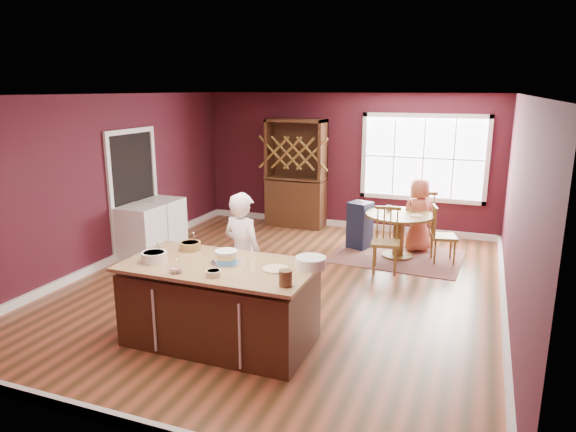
# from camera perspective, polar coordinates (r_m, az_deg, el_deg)

# --- Properties ---
(room_shell) EXTENTS (7.00, 7.00, 7.00)m
(room_shell) POSITION_cam_1_polar(r_m,az_deg,el_deg) (7.12, -0.60, 2.42)
(room_shell) COLOR brown
(room_shell) RESTS_ON ground
(window) EXTENTS (2.36, 0.10, 1.66)m
(window) POSITION_cam_1_polar(r_m,az_deg,el_deg) (10.10, 14.81, 6.26)
(window) COLOR white
(window) RESTS_ON room_shell
(doorway) EXTENTS (0.08, 1.26, 2.13)m
(doorway) POSITION_cam_1_polar(r_m,az_deg,el_deg) (9.16, -16.72, 2.36)
(doorway) COLOR white
(doorway) RESTS_ON room_shell
(kitchen_island) EXTENTS (2.10, 1.10, 0.92)m
(kitchen_island) POSITION_cam_1_polar(r_m,az_deg,el_deg) (5.83, -7.55, -9.79)
(kitchen_island) COLOR #402C11
(kitchen_island) RESTS_ON ground
(dining_table) EXTENTS (1.13, 1.13, 0.75)m
(dining_table) POSITION_cam_1_polar(r_m,az_deg,el_deg) (8.80, 12.24, -1.12)
(dining_table) COLOR brown
(dining_table) RESTS_ON ground
(baker) EXTENTS (0.66, 0.52, 1.57)m
(baker) POSITION_cam_1_polar(r_m,az_deg,el_deg) (6.37, -5.03, -4.31)
(baker) COLOR white
(baker) RESTS_ON ground
(layer_cake) EXTENTS (0.35, 0.35, 0.14)m
(layer_cake) POSITION_cam_1_polar(r_m,az_deg,el_deg) (5.66, -6.87, -4.53)
(layer_cake) COLOR silver
(layer_cake) RESTS_ON kitchen_island
(bowl_blue) EXTENTS (0.28, 0.28, 0.11)m
(bowl_blue) POSITION_cam_1_polar(r_m,az_deg,el_deg) (5.86, -14.65, -4.41)
(bowl_blue) COLOR white
(bowl_blue) RESTS_ON kitchen_island
(bowl_yellow) EXTENTS (0.25, 0.25, 0.09)m
(bowl_yellow) POSITION_cam_1_polar(r_m,az_deg,el_deg) (6.19, -10.79, -3.29)
(bowl_yellow) COLOR tan
(bowl_yellow) RESTS_ON kitchen_island
(bowl_pink) EXTENTS (0.13, 0.13, 0.05)m
(bowl_pink) POSITION_cam_1_polar(r_m,az_deg,el_deg) (5.47, -12.36, -5.95)
(bowl_pink) COLOR white
(bowl_pink) RESTS_ON kitchen_island
(bowl_olive) EXTENTS (0.16, 0.16, 0.06)m
(bowl_olive) POSITION_cam_1_polar(r_m,az_deg,el_deg) (5.31, -8.27, -6.31)
(bowl_olive) COLOR beige
(bowl_olive) RESTS_ON kitchen_island
(drinking_glass) EXTENTS (0.07, 0.07, 0.14)m
(drinking_glass) POSITION_cam_1_polar(r_m,az_deg,el_deg) (5.38, -4.67, -5.49)
(drinking_glass) COLOR white
(drinking_glass) RESTS_ON kitchen_island
(dinner_plate) EXTENTS (0.28, 0.28, 0.02)m
(dinner_plate) POSITION_cam_1_polar(r_m,az_deg,el_deg) (5.44, -1.41, -5.91)
(dinner_plate) COLOR beige
(dinner_plate) RESTS_ON kitchen_island
(white_tub) EXTENTS (0.33, 0.33, 0.11)m
(white_tub) POSITION_cam_1_polar(r_m,az_deg,el_deg) (5.50, 2.54, -5.15)
(white_tub) COLOR silver
(white_tub) RESTS_ON kitchen_island
(stoneware_crock) EXTENTS (0.13, 0.13, 0.16)m
(stoneware_crock) POSITION_cam_1_polar(r_m,az_deg,el_deg) (4.99, -0.28, -6.91)
(stoneware_crock) COLOR #453620
(stoneware_crock) RESTS_ON kitchen_island
(rug) EXTENTS (2.16, 1.71, 0.01)m
(rug) POSITION_cam_1_polar(r_m,az_deg,el_deg) (8.95, 12.07, -4.39)
(rug) COLOR brown
(rug) RESTS_ON ground
(chair_east) EXTENTS (0.47, 0.49, 0.96)m
(chair_east) POSITION_cam_1_polar(r_m,az_deg,el_deg) (8.72, 16.95, -1.92)
(chair_east) COLOR brown
(chair_east) RESTS_ON ground
(chair_south) EXTENTS (0.47, 0.45, 1.01)m
(chair_south) POSITION_cam_1_polar(r_m,az_deg,el_deg) (8.06, 10.81, -2.64)
(chair_south) COLOR brown
(chair_south) RESTS_ON ground
(chair_north) EXTENTS (0.53, 0.52, 1.05)m
(chair_north) POSITION_cam_1_polar(r_m,az_deg,el_deg) (9.51, 14.70, -0.18)
(chair_north) COLOR brown
(chair_north) RESTS_ON ground
(seated_woman) EXTENTS (0.75, 0.69, 1.29)m
(seated_woman) POSITION_cam_1_polar(r_m,az_deg,el_deg) (9.17, 14.29, 0.10)
(seated_woman) COLOR #BE614A
(seated_woman) RESTS_ON ground
(high_chair) EXTENTS (0.44, 0.44, 0.87)m
(high_chair) POSITION_cam_1_polar(r_m,az_deg,el_deg) (9.19, 7.99, -0.91)
(high_chair) COLOR black
(high_chair) RESTS_ON ground
(toddler) EXTENTS (0.18, 0.14, 0.26)m
(toddler) POSITION_cam_1_polar(r_m,az_deg,el_deg) (9.20, 8.06, 1.49)
(toddler) COLOR #8CA5BF
(toddler) RESTS_ON high_chair
(table_plate) EXTENTS (0.20, 0.20, 0.01)m
(table_plate) POSITION_cam_1_polar(r_m,az_deg,el_deg) (8.64, 14.05, 0.04)
(table_plate) COLOR beige
(table_plate) RESTS_ON dining_table
(table_cup) EXTENTS (0.13, 0.13, 0.09)m
(table_cup) POSITION_cam_1_polar(r_m,az_deg,el_deg) (8.91, 11.14, 0.87)
(table_cup) COLOR white
(table_cup) RESTS_ON dining_table
(hutch) EXTENTS (1.19, 0.50, 2.19)m
(hutch) POSITION_cam_1_polar(r_m,az_deg,el_deg) (10.47, 0.89, 4.74)
(hutch) COLOR black
(hutch) RESTS_ON ground
(washer) EXTENTS (0.62, 0.60, 0.90)m
(washer) POSITION_cam_1_polar(r_m,az_deg,el_deg) (8.85, -16.01, -1.82)
(washer) COLOR silver
(washer) RESTS_ON ground
(dryer) EXTENTS (0.62, 0.60, 0.90)m
(dryer) POSITION_cam_1_polar(r_m,az_deg,el_deg) (9.35, -13.68, -0.85)
(dryer) COLOR white
(dryer) RESTS_ON ground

